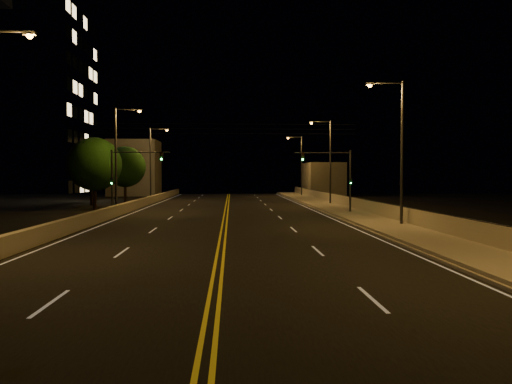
{
  "coord_description": "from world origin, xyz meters",
  "views": [
    {
      "loc": [
        0.5,
        -12.4,
        3.56
      ],
      "look_at": [
        2.0,
        18.0,
        2.5
      ],
      "focal_mm": 35.0,
      "sensor_mm": 36.0,
      "label": 1
    }
  ],
  "objects_px": {
    "streetlight_2": "(328,157)",
    "tree_0": "(94,164)",
    "streetlight_1": "(398,144)",
    "streetlight_5": "(119,153)",
    "streetlight_3": "(300,162)",
    "traffic_signal_left": "(124,174)",
    "tree_2": "(125,167)",
    "traffic_signal_right": "(339,174)",
    "streetlight_6": "(152,159)",
    "tree_1": "(91,169)"
  },
  "relations": [
    {
      "from": "streetlight_6",
      "to": "tree_0",
      "type": "distance_m",
      "value": 16.05
    },
    {
      "from": "streetlight_5",
      "to": "tree_0",
      "type": "xyz_separation_m",
      "value": [
        -3.32,
        4.06,
        -0.99
      ]
    },
    {
      "from": "streetlight_1",
      "to": "streetlight_5",
      "type": "height_order",
      "value": "same"
    },
    {
      "from": "tree_0",
      "to": "tree_2",
      "type": "distance_m",
      "value": 15.17
    },
    {
      "from": "streetlight_2",
      "to": "streetlight_3",
      "type": "bearing_deg",
      "value": 90.0
    },
    {
      "from": "streetlight_5",
      "to": "tree_2",
      "type": "bearing_deg",
      "value": 100.28
    },
    {
      "from": "streetlight_6",
      "to": "streetlight_3",
      "type": "bearing_deg",
      "value": 31.78
    },
    {
      "from": "streetlight_2",
      "to": "tree_0",
      "type": "bearing_deg",
      "value": -167.31
    },
    {
      "from": "streetlight_1",
      "to": "tree_1",
      "type": "height_order",
      "value": "streetlight_1"
    },
    {
      "from": "streetlight_3",
      "to": "tree_0",
      "type": "height_order",
      "value": "streetlight_3"
    },
    {
      "from": "streetlight_2",
      "to": "tree_0",
      "type": "height_order",
      "value": "streetlight_2"
    },
    {
      "from": "streetlight_5",
      "to": "tree_0",
      "type": "height_order",
      "value": "streetlight_5"
    },
    {
      "from": "streetlight_3",
      "to": "streetlight_6",
      "type": "xyz_separation_m",
      "value": [
        -21.47,
        -13.3,
        0.0
      ]
    },
    {
      "from": "traffic_signal_left",
      "to": "tree_0",
      "type": "height_order",
      "value": "tree_0"
    },
    {
      "from": "streetlight_2",
      "to": "streetlight_3",
      "type": "distance_m",
      "value": 23.39
    },
    {
      "from": "streetlight_5",
      "to": "traffic_signal_left",
      "type": "xyz_separation_m",
      "value": [
        1.18,
        -3.27,
        -1.95
      ]
    },
    {
      "from": "streetlight_1",
      "to": "streetlight_2",
      "type": "xyz_separation_m",
      "value": [
        0.0,
        23.92,
        0.0
      ]
    },
    {
      "from": "tree_2",
      "to": "traffic_signal_right",
      "type": "bearing_deg",
      "value": -43.9
    },
    {
      "from": "tree_2",
      "to": "streetlight_5",
      "type": "bearing_deg",
      "value": -79.72
    },
    {
      "from": "streetlight_2",
      "to": "tree_2",
      "type": "height_order",
      "value": "streetlight_2"
    },
    {
      "from": "streetlight_3",
      "to": "tree_1",
      "type": "relative_size",
      "value": 1.45
    },
    {
      "from": "tree_1",
      "to": "tree_0",
      "type": "bearing_deg",
      "value": -72.42
    },
    {
      "from": "streetlight_3",
      "to": "tree_1",
      "type": "xyz_separation_m",
      "value": [
        -27.43,
        -20.67,
        -1.34
      ]
    },
    {
      "from": "streetlight_2",
      "to": "tree_2",
      "type": "distance_m",
      "value": 26.75
    },
    {
      "from": "tree_0",
      "to": "streetlight_5",
      "type": "bearing_deg",
      "value": -50.71
    },
    {
      "from": "traffic_signal_left",
      "to": "streetlight_3",
      "type": "bearing_deg",
      "value": 60.8
    },
    {
      "from": "streetlight_3",
      "to": "streetlight_6",
      "type": "bearing_deg",
      "value": -148.22
    },
    {
      "from": "tree_1",
      "to": "streetlight_1",
      "type": "bearing_deg",
      "value": -44.17
    },
    {
      "from": "streetlight_3",
      "to": "streetlight_6",
      "type": "height_order",
      "value": "same"
    },
    {
      "from": "traffic_signal_right",
      "to": "tree_0",
      "type": "bearing_deg",
      "value": 162.48
    },
    {
      "from": "tree_0",
      "to": "tree_2",
      "type": "bearing_deg",
      "value": 90.61
    },
    {
      "from": "streetlight_1",
      "to": "tree_0",
      "type": "xyz_separation_m",
      "value": [
        -24.8,
        18.33,
        -0.99
      ]
    },
    {
      "from": "streetlight_6",
      "to": "tree_1",
      "type": "relative_size",
      "value": 1.45
    },
    {
      "from": "streetlight_5",
      "to": "tree_0",
      "type": "relative_size",
      "value": 1.33
    },
    {
      "from": "tree_1",
      "to": "tree_2",
      "type": "relative_size",
      "value": 0.93
    },
    {
      "from": "tree_0",
      "to": "tree_1",
      "type": "relative_size",
      "value": 1.08
    },
    {
      "from": "streetlight_2",
      "to": "traffic_signal_left",
      "type": "distance_m",
      "value": 24.13
    },
    {
      "from": "tree_2",
      "to": "streetlight_3",
      "type": "bearing_deg",
      "value": 28.95
    },
    {
      "from": "traffic_signal_left",
      "to": "tree_1",
      "type": "distance_m",
      "value": 17.2
    },
    {
      "from": "streetlight_3",
      "to": "traffic_signal_right",
      "type": "height_order",
      "value": "streetlight_3"
    },
    {
      "from": "streetlight_5",
      "to": "tree_0",
      "type": "distance_m",
      "value": 5.34
    },
    {
      "from": "traffic_signal_right",
      "to": "streetlight_6",
      "type": "bearing_deg",
      "value": 130.85
    },
    {
      "from": "streetlight_1",
      "to": "streetlight_3",
      "type": "distance_m",
      "value": 47.31
    },
    {
      "from": "streetlight_1",
      "to": "tree_2",
      "type": "distance_m",
      "value": 41.79
    },
    {
      "from": "traffic_signal_right",
      "to": "tree_1",
      "type": "distance_m",
      "value": 30.22
    },
    {
      "from": "tree_0",
      "to": "tree_1",
      "type": "xyz_separation_m",
      "value": [
        -2.63,
        8.31,
        -0.35
      ]
    },
    {
      "from": "traffic_signal_right",
      "to": "streetlight_5",
      "type": "bearing_deg",
      "value": 170.67
    },
    {
      "from": "streetlight_6",
      "to": "traffic_signal_left",
      "type": "xyz_separation_m",
      "value": [
        1.18,
        -23.0,
        -1.95
      ]
    },
    {
      "from": "streetlight_6",
      "to": "tree_1",
      "type": "bearing_deg",
      "value": -128.98
    },
    {
      "from": "streetlight_6",
      "to": "tree_1",
      "type": "xyz_separation_m",
      "value": [
        -5.96,
        -7.36,
        -1.34
      ]
    }
  ]
}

